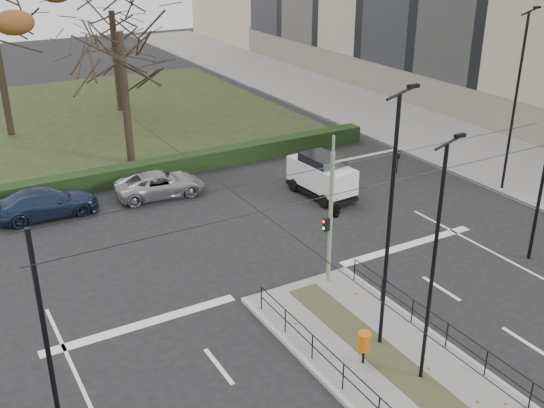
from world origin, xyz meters
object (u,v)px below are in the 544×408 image
Objects in this scene: traffic_light at (338,207)px; streetlamp_sidewalk at (516,101)px; parked_car_fourth at (160,184)px; bare_tree_near at (120,42)px; streetlamp_median_near at (434,265)px; litter_bin at (364,342)px; bare_tree_center at (112,18)px; parked_car_third at (46,203)px; white_van at (321,175)px; streetlamp_median_far at (390,223)px.

streetlamp_sidewalk is at bearing 14.27° from traffic_light.
parked_car_fourth is 0.46× the size of bare_tree_near.
streetlamp_median_near is (-1.14, -6.19, 0.84)m from traffic_light.
parked_car_fourth reaches higher than litter_bin.
streetlamp_median_near is at bearing -92.69° from bare_tree_center.
parked_car_third is at bearing 110.27° from litter_bin.
litter_bin is at bearing -157.69° from parked_car_third.
bare_tree_near reaches higher than parked_car_fourth.
parked_car_third is 1.18× the size of white_van.
white_van is at bearing 64.80° from streetlamp_median_far.
bare_tree_near is at bearing 126.05° from white_van.
streetlamp_sidewalk is 18.28m from parked_car_fourth.
parked_car_third is 0.48× the size of bare_tree_near.
bare_tree_center is at bearing 87.23° from streetlamp_median_far.
streetlamp_sidewalk is at bearing 27.84° from litter_bin.
bare_tree_center is at bearing 116.55° from streetlamp_sidewalk.
streetlamp_median_near is 2.07m from streetlamp_median_far.
litter_bin is 0.11× the size of bare_tree_center.
white_van is at bearing -106.88° from parked_car_third.
streetlamp_median_far is 16.24m from parked_car_fourth.
parked_car_fourth is at bearing -90.91° from parked_car_third.
bare_tree_near reaches higher than streetlamp_median_near.
bare_tree_center reaches higher than streetlamp_median_near.
traffic_light is 13.55m from streetlamp_sidewalk.
streetlamp_median_near is at bearing -156.08° from parked_car_third.
litter_bin is 16.28m from parked_car_fourth.
streetlamp_median_near is at bearing -100.46° from traffic_light.
traffic_light reaches higher than parked_car_fourth.
traffic_light is 4.50m from streetlamp_median_far.
traffic_light is 12.12m from parked_car_fourth.
streetlamp_median_far is at bearing -153.48° from parked_car_third.
litter_bin is 0.24× the size of parked_car_fourth.
streetlamp_sidewalk is (14.18, 9.50, 0.76)m from streetlamp_median_near.
parked_car_third is (-7.27, 15.98, -3.77)m from streetlamp_median_far.
litter_bin is at bearing 127.74° from streetlamp_median_near.
parked_car_fourth is (-1.68, 15.69, -3.84)m from streetlamp_median_far.
bare_tree_center is (1.63, 34.63, 2.73)m from streetlamp_median_near.
parked_car_fourth is 0.48× the size of bare_tree_center.
streetlamp_sidewalk is 0.96× the size of bare_tree_center.
streetlamp_median_far is 16.00m from streetlamp_sidewalk.
white_van reaches higher than parked_car_fourth.
bare_tree_near is at bearing -46.61° from parked_car_third.
bare_tree_center is (-3.89, 21.01, 5.61)m from white_van.
white_van is (5.46, 11.61, -3.33)m from streetlamp_median_far.
litter_bin is 0.12× the size of streetlamp_sidewalk.
traffic_light is 0.68× the size of streetlamp_median_near.
litter_bin is 17.66m from parked_car_third.
parked_car_third is 13.47m from white_van.
streetlamp_median_near is at bearing -86.54° from bare_tree_near.
bare_tree_near is at bearing 93.46° from streetlamp_median_near.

